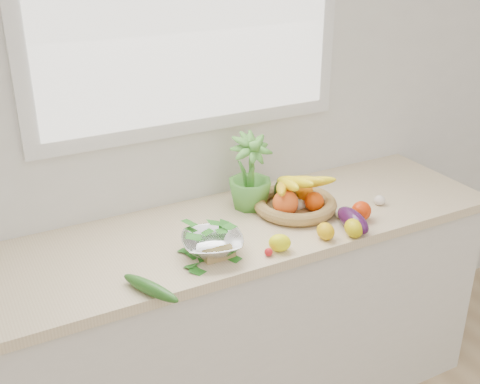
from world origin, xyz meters
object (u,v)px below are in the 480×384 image
fruit_basket (294,199)px  colander_with_spinach (212,240)px  potted_herb (250,173)px  apple (287,204)px  cucumber (150,288)px  eggplant (353,220)px

fruit_basket → colander_with_spinach: bearing=-160.5°
potted_herb → fruit_basket: 0.21m
fruit_basket → colander_with_spinach: 0.47m
potted_herb → apple: bearing=-53.5°
potted_herb → colander_with_spinach: size_ratio=1.20×
fruit_basket → potted_herb: bearing=139.8°
apple → fruit_basket: bearing=15.9°
apple → colander_with_spinach: colander_with_spinach is taller
apple → potted_herb: bearing=126.5°
cucumber → fruit_basket: fruit_basket is taller
eggplant → colander_with_spinach: 0.56m
eggplant → fruit_basket: fruit_basket is taller
apple → potted_herb: (-0.10, 0.13, 0.10)m
eggplant → fruit_basket: (-0.11, 0.24, 0.01)m
apple → eggplant: bearing=-56.0°
eggplant → colander_with_spinach: size_ratio=0.72×
potted_herb → colander_with_spinach: 0.42m
fruit_basket → eggplant: bearing=-65.5°
eggplant → apple: bearing=124.0°
apple → colander_with_spinach: (-0.40, -0.14, 0.01)m
cucumber → colander_with_spinach: colander_with_spinach is taller
apple → colander_with_spinach: size_ratio=0.33×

